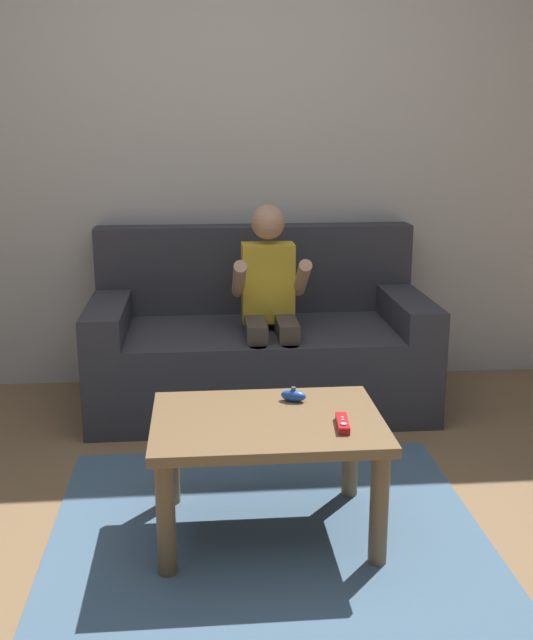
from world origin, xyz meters
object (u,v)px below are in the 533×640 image
person_seated_on_couch (270,300)px  nunchuk_blue (293,396)px  couch (259,345)px  game_remote_red_near_edge (343,423)px  coffee_table (267,438)px

person_seated_on_couch → nunchuk_blue: (-0.00, -0.92, -0.13)m
person_seated_on_couch → couch: bearing=101.1°
couch → nunchuk_blue: (0.03, -1.11, 0.15)m
game_remote_red_near_edge → nunchuk_blue: nunchuk_blue is taller
coffee_table → game_remote_red_near_edge: size_ratio=5.36×
coffee_table → person_seated_on_couch: bearing=84.2°
person_seated_on_couch → nunchuk_blue: person_seated_on_couch is taller
couch → coffee_table: 1.26m
coffee_table → game_remote_red_near_edge: 0.27m
person_seated_on_couch → game_remote_red_near_edge: bearing=-83.8°
couch → person_seated_on_couch: 0.33m
couch → person_seated_on_couch: bearing=-78.9°
person_seated_on_couch → coffee_table: (-0.11, -1.07, -0.22)m
couch → game_remote_red_near_edge: bearing=-83.1°
person_seated_on_couch → coffee_table: size_ratio=1.30×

